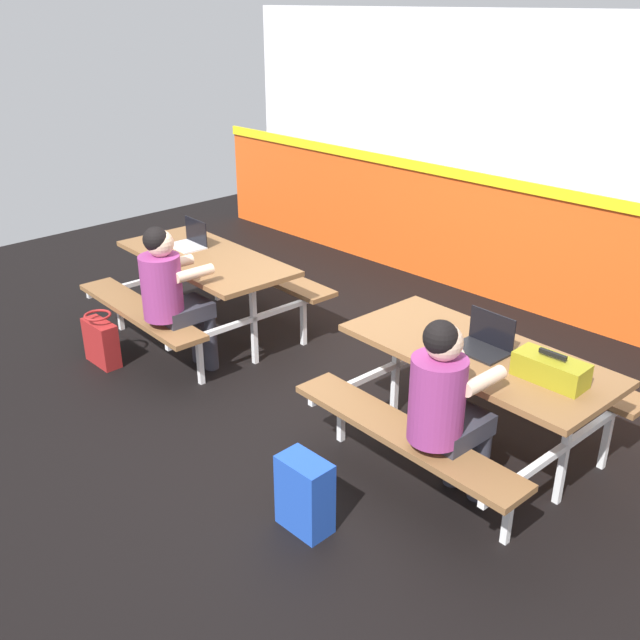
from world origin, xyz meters
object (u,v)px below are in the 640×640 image
Objects in this scene: picnic_table_right at (475,375)px; laptop_silver at (190,241)px; student_nearer at (172,290)px; student_further at (446,401)px; tote_bag_bright at (101,342)px; laptop_dark at (484,343)px; picnic_table_left at (206,275)px; backpack_dark at (306,495)px; toolbox_grey at (551,369)px.

picnic_table_right is 2.86m from laptop_silver.
student_nearer is 1.00× the size of student_further.
student_further is at bearing 9.37° from tote_bag_bright.
laptop_dark reaches higher than picnic_table_right.
picnic_table_right is at bearing 18.29° from student_nearer.
backpack_dark is (2.34, -1.07, -0.36)m from picnic_table_left.
laptop_dark is 0.77× the size of tote_bag_bright.
picnic_table_left is 2.57m from picnic_table_right.
student_nearer is 3.02× the size of toolbox_grey.
toolbox_grey reaches higher than picnic_table_left.
tote_bag_bright is at bearing -159.11° from picnic_table_right.
laptop_dark reaches higher than picnic_table_left.
picnic_table_left is 3.06m from toolbox_grey.
toolbox_grey reaches higher than tote_bag_bright.
tote_bag_bright is at bearing -162.42° from toolbox_grey.
laptop_silver and laptop_dark have the same top height.
tote_bag_bright is (0.09, -0.96, -0.59)m from laptop_silver.
laptop_dark is at bearing 19.02° from student_nearer.
student_nearer is 2.81× the size of tote_bag_bright.
toolbox_grey is at bearing -7.42° from laptop_dark.
backpack_dark reaches higher than tote_bag_bright.
picnic_table_left reaches higher than tote_bag_bright.
backpack_dark is (-0.22, -1.22, -0.36)m from picnic_table_right.
tote_bag_bright is (-2.95, -0.49, -0.51)m from student_further.
tote_bag_bright is (-2.54, 0.16, -0.02)m from backpack_dark.
picnic_table_right is at bearing 20.89° from tote_bag_bright.
tote_bag_bright is (-0.57, -0.33, -0.51)m from student_nearer.
tote_bag_bright is at bearing 176.32° from backpack_dark.
student_further is 3.02× the size of toolbox_grey.
tote_bag_bright is (-2.76, -1.05, -0.38)m from picnic_table_right.
picnic_table_right is at bearing 177.09° from toolbox_grey.
student_further is at bearing -8.81° from laptop_silver.
toolbox_grey is 1.51m from backpack_dark.
laptop_silver reaches higher than toolbox_grey.
toolbox_grey is (0.30, 0.54, 0.10)m from student_further.
laptop_dark reaches higher than backpack_dark.
laptop_silver is at bearing 95.25° from tote_bag_bright.
student_nearer reaches higher than tote_bag_bright.
tote_bag_bright is at bearing -84.75° from laptop_silver.
tote_bag_bright is (-3.25, -1.03, -0.62)m from toolbox_grey.
student_further reaches higher than toolbox_grey.
student_nearer is at bearing -43.55° from laptop_silver.
student_further reaches higher than picnic_table_left.
laptop_dark is (0.02, 0.04, 0.21)m from picnic_table_right.
student_nearer is 3.65× the size of laptop_dark.
picnic_table_right is 3.93× the size of tote_bag_bright.
laptop_silver reaches higher than picnic_table_left.
laptop_silver reaches higher than backpack_dark.
student_nearer reaches higher than backpack_dark.
student_nearer is 2.09m from backpack_dark.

